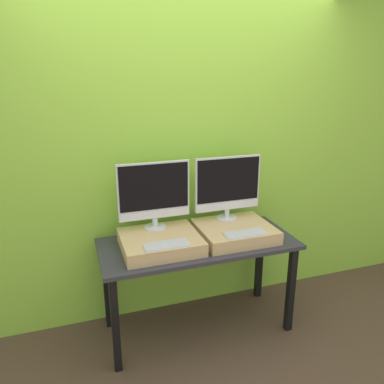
{
  "coord_description": "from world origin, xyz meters",
  "views": [
    {
      "loc": [
        -0.85,
        -2.06,
        1.93
      ],
      "look_at": [
        0.0,
        0.45,
        1.09
      ],
      "focal_mm": 35.0,
      "sensor_mm": 36.0,
      "label": 1
    }
  ],
  "objects_px": {
    "monitor_right": "(228,186)",
    "keyboard_left": "(166,245)",
    "monitor_left": "(154,193)",
    "keyboard_right": "(245,233)"
  },
  "relations": [
    {
      "from": "monitor_right",
      "to": "keyboard_left",
      "type": "bearing_deg",
      "value": -151.0
    },
    {
      "from": "monitor_left",
      "to": "keyboard_left",
      "type": "height_order",
      "value": "monitor_left"
    },
    {
      "from": "keyboard_left",
      "to": "monitor_right",
      "type": "distance_m",
      "value": 0.71
    },
    {
      "from": "keyboard_left",
      "to": "keyboard_right",
      "type": "bearing_deg",
      "value": 0.0
    },
    {
      "from": "monitor_left",
      "to": "keyboard_left",
      "type": "bearing_deg",
      "value": -90.0
    },
    {
      "from": "monitor_right",
      "to": "keyboard_right",
      "type": "xyz_separation_m",
      "value": [
        -0.0,
        -0.32,
        -0.26
      ]
    },
    {
      "from": "keyboard_right",
      "to": "monitor_right",
      "type": "bearing_deg",
      "value": 90.0
    },
    {
      "from": "monitor_right",
      "to": "keyboard_right",
      "type": "relative_size",
      "value": 1.74
    },
    {
      "from": "monitor_left",
      "to": "monitor_right",
      "type": "bearing_deg",
      "value": 0.0
    },
    {
      "from": "monitor_right",
      "to": "keyboard_right",
      "type": "bearing_deg",
      "value": -90.0
    }
  ]
}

